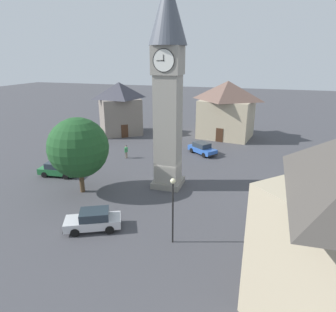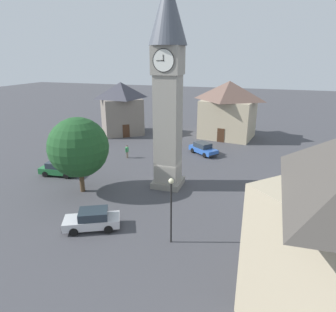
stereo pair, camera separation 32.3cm
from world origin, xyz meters
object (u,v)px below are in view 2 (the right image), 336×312
at_px(building_hall_far, 228,109).
at_px(lamp_post, 171,200).
at_px(clock_tower, 168,71).
at_px(building_shop_left, 122,108).
at_px(car_blue_kerb, 203,149).
at_px(tree, 79,147).
at_px(car_silver_kerb, 59,169).
at_px(pedestrian, 127,150).
at_px(car_red_corner, 92,220).

xyz_separation_m(building_hall_far, lamp_post, (-0.06, 29.84, -1.25)).
bearing_deg(clock_tower, building_shop_left, -52.15).
distance_m(clock_tower, car_blue_kerb, 15.19).
bearing_deg(building_shop_left, lamp_post, 122.32).
bearing_deg(car_blue_kerb, lamp_post, 95.33).
height_order(car_blue_kerb, tree, tree).
bearing_deg(tree, car_blue_kerb, -120.33).
relative_size(car_silver_kerb, lamp_post, 0.89).
height_order(car_blue_kerb, building_hall_far, building_hall_far).
height_order(building_shop_left, lamp_post, building_shop_left).
xyz_separation_m(clock_tower, pedestrian, (7.58, -6.45, -10.13)).
xyz_separation_m(car_silver_kerb, lamp_post, (-15.31, 7.97, 2.49)).
height_order(tree, lamp_post, tree).
bearing_deg(tree, pedestrian, -88.94).
distance_m(clock_tower, tree, 10.71).
distance_m(building_shop_left, lamp_post, 31.84).
relative_size(car_blue_kerb, lamp_post, 0.89).
xyz_separation_m(car_red_corner, lamp_post, (-6.12, -0.18, 2.49)).
height_order(tree, building_shop_left, building_shop_left).
height_order(car_silver_kerb, lamp_post, lamp_post).
bearing_deg(building_hall_far, car_blue_kerb, 79.45).
bearing_deg(pedestrian, car_red_corner, 106.45).
xyz_separation_m(clock_tower, lamp_post, (-3.18, 9.09, -7.89)).
height_order(tree, building_hall_far, building_hall_far).
xyz_separation_m(car_blue_kerb, building_hall_far, (-1.81, -9.74, 3.74)).
height_order(clock_tower, lamp_post, clock_tower).
height_order(car_silver_kerb, car_red_corner, same).
height_order(clock_tower, building_hall_far, clock_tower).
relative_size(car_red_corner, building_hall_far, 0.49).
bearing_deg(building_shop_left, pedestrian, 118.83).
xyz_separation_m(car_silver_kerb, tree, (-4.73, 2.74, 3.65)).
height_order(car_red_corner, tree, tree).
distance_m(tree, building_hall_far, 26.76).
bearing_deg(car_blue_kerb, car_silver_kerb, 42.08).
xyz_separation_m(pedestrian, building_shop_left, (6.25, -11.35, 3.29)).
distance_m(tree, building_shop_left, 22.59).
xyz_separation_m(car_red_corner, building_hall_far, (-6.06, -30.02, 3.74)).
distance_m(pedestrian, lamp_post, 19.03).
xyz_separation_m(clock_tower, car_silver_kerb, (12.13, 1.12, -10.37)).
bearing_deg(car_red_corner, car_blue_kerb, -101.84).
relative_size(car_blue_kerb, tree, 0.60).
xyz_separation_m(car_blue_kerb, pedestrian, (8.89, 4.57, 0.25)).
bearing_deg(lamp_post, car_red_corner, 1.64).
distance_m(car_blue_kerb, lamp_post, 20.34).
height_order(car_red_corner, building_hall_far, building_hall_far).
relative_size(car_blue_kerb, building_hall_far, 0.47).
bearing_deg(car_silver_kerb, pedestrian, -121.00).
height_order(clock_tower, car_silver_kerb, clock_tower).
xyz_separation_m(car_blue_kerb, car_red_corner, (4.25, 20.28, 0.00)).
bearing_deg(building_hall_far, lamp_post, 90.12).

